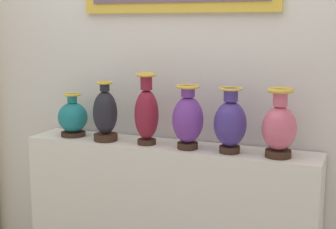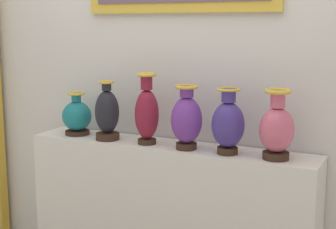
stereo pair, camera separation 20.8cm
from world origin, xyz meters
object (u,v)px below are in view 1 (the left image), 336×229
Objects in this scene: vase_burgundy at (147,113)px; vase_rose at (279,127)px; vase_indigo at (230,123)px; vase_onyx at (105,115)px; vase_teal at (73,118)px; vase_violet at (188,119)px.

vase_burgundy is 0.78m from vase_rose.
vase_burgundy reaches higher than vase_indigo.
vase_onyx is 1.00× the size of vase_indigo.
vase_violet is (0.80, -0.04, 0.05)m from vase_teal.
vase_rose reaches higher than vase_indigo.
vase_violet is at bearing -2.74° from vase_teal.
vase_indigo is at bearing 0.31° from vase_violet.
vase_violet is (0.54, -0.00, 0.01)m from vase_onyx.
vase_rose is at bearing 2.11° from vase_indigo.
vase_onyx is at bearing -7.98° from vase_teal.
vase_violet is (0.26, -0.01, -0.02)m from vase_burgundy.
vase_violet is 0.25m from vase_indigo.
vase_onyx is at bearing -177.84° from vase_burgundy.
vase_teal is 0.26m from vase_onyx.
vase_rose reaches higher than vase_onyx.
vase_onyx is at bearing 179.95° from vase_indigo.
vase_onyx is (0.26, -0.04, 0.04)m from vase_teal.
vase_burgundy is 1.15× the size of vase_violet.
vase_violet is at bearing -179.69° from vase_indigo.
vase_indigo reaches higher than vase_teal.
vase_teal is 0.75× the size of vase_violet.
vase_burgundy reaches higher than vase_onyx.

